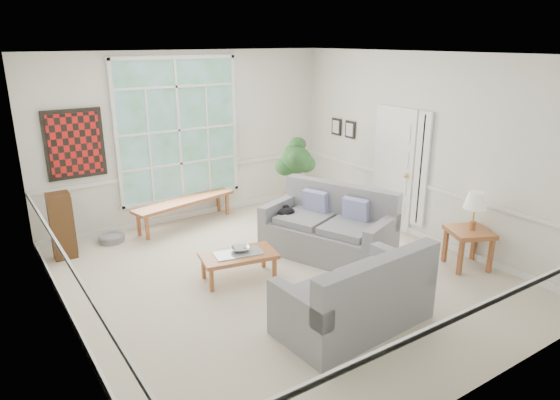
# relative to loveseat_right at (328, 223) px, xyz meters

# --- Properties ---
(floor) EXTENTS (5.50, 6.00, 0.01)m
(floor) POSITION_rel_loveseat_right_xyz_m (-0.98, -0.21, -0.53)
(floor) COLOR beige
(floor) RESTS_ON ground
(ceiling) EXTENTS (5.50, 6.00, 0.02)m
(ceiling) POSITION_rel_loveseat_right_xyz_m (-0.98, -0.21, 2.48)
(ceiling) COLOR white
(ceiling) RESTS_ON ground
(wall_back) EXTENTS (5.50, 0.02, 3.00)m
(wall_back) POSITION_rel_loveseat_right_xyz_m (-0.98, 2.79, 0.98)
(wall_back) COLOR silver
(wall_back) RESTS_ON ground
(wall_front) EXTENTS (5.50, 0.02, 3.00)m
(wall_front) POSITION_rel_loveseat_right_xyz_m (-0.98, -3.21, 0.98)
(wall_front) COLOR silver
(wall_front) RESTS_ON ground
(wall_left) EXTENTS (0.02, 6.00, 3.00)m
(wall_left) POSITION_rel_loveseat_right_xyz_m (-3.73, -0.21, 0.98)
(wall_left) COLOR silver
(wall_left) RESTS_ON ground
(wall_right) EXTENTS (0.02, 6.00, 3.00)m
(wall_right) POSITION_rel_loveseat_right_xyz_m (1.77, -0.21, 0.98)
(wall_right) COLOR silver
(wall_right) RESTS_ON ground
(window_back) EXTENTS (2.30, 0.08, 2.40)m
(window_back) POSITION_rel_loveseat_right_xyz_m (-1.18, 2.75, 1.13)
(window_back) COLOR white
(window_back) RESTS_ON wall_back
(entry_door) EXTENTS (0.08, 0.90, 2.10)m
(entry_door) POSITION_rel_loveseat_right_xyz_m (1.73, 0.39, 0.53)
(entry_door) COLOR white
(entry_door) RESTS_ON floor
(door_sidelight) EXTENTS (0.08, 0.26, 1.90)m
(door_sidelight) POSITION_rel_loveseat_right_xyz_m (1.73, -0.24, 0.63)
(door_sidelight) COLOR white
(door_sidelight) RESTS_ON wall_right
(wall_art) EXTENTS (0.90, 0.06, 1.10)m
(wall_art) POSITION_rel_loveseat_right_xyz_m (-2.93, 2.74, 1.08)
(wall_art) COLOR maroon
(wall_art) RESTS_ON wall_back
(wall_frame_near) EXTENTS (0.04, 0.26, 0.32)m
(wall_frame_near) POSITION_rel_loveseat_right_xyz_m (1.73, 1.54, 1.03)
(wall_frame_near) COLOR black
(wall_frame_near) RESTS_ON wall_right
(wall_frame_far) EXTENTS (0.04, 0.26, 0.32)m
(wall_frame_far) POSITION_rel_loveseat_right_xyz_m (1.73, 1.94, 1.03)
(wall_frame_far) COLOR black
(wall_frame_far) RESTS_ON wall_right
(loveseat_right) EXTENTS (1.64, 2.16, 1.04)m
(loveseat_right) POSITION_rel_loveseat_right_xyz_m (0.00, 0.00, 0.00)
(loveseat_right) COLOR gray
(loveseat_right) RESTS_ON floor
(loveseat_front) EXTENTS (1.84, 1.03, 0.97)m
(loveseat_front) POSITION_rel_loveseat_right_xyz_m (-1.00, -1.72, -0.04)
(loveseat_front) COLOR gray
(loveseat_front) RESTS_ON floor
(coffee_table) EXTENTS (1.11, 0.74, 0.38)m
(coffee_table) POSITION_rel_loveseat_right_xyz_m (-1.53, 0.04, -0.33)
(coffee_table) COLOR #9A552D
(coffee_table) RESTS_ON floor
(pewter_bowl) EXTENTS (0.41, 0.41, 0.08)m
(pewter_bowl) POSITION_rel_loveseat_right_xyz_m (-1.47, 0.10, -0.10)
(pewter_bowl) COLOR #A1A2A7
(pewter_bowl) RESTS_ON coffee_table
(window_bench) EXTENTS (1.98, 0.80, 0.45)m
(window_bench) POSITION_rel_loveseat_right_xyz_m (-1.28, 2.44, -0.29)
(window_bench) COLOR #9A552D
(window_bench) RESTS_ON floor
(end_table) EXTENTS (0.48, 0.48, 0.47)m
(end_table) POSITION_rel_loveseat_right_xyz_m (0.58, 1.53, -0.28)
(end_table) COLOR #9A552D
(end_table) RESTS_ON floor
(houseplant) EXTENTS (0.69, 0.69, 1.05)m
(houseplant) POSITION_rel_loveseat_right_xyz_m (0.53, 1.57, 0.48)
(houseplant) COLOR #244D22
(houseplant) RESTS_ON end_table
(side_table) EXTENTS (0.76, 0.76, 0.58)m
(side_table) POSITION_rel_loveseat_right_xyz_m (1.42, -1.46, -0.23)
(side_table) COLOR #9A552D
(side_table) RESTS_ON floor
(table_lamp) EXTENTS (0.45, 0.45, 0.55)m
(table_lamp) POSITION_rel_loveseat_right_xyz_m (1.45, -1.47, 0.34)
(table_lamp) COLOR white
(table_lamp) RESTS_ON side_table
(pet_bed) EXTENTS (0.48, 0.48, 0.13)m
(pet_bed) POSITION_rel_loveseat_right_xyz_m (-2.62, 2.38, -0.46)
(pet_bed) COLOR slate
(pet_bed) RESTS_ON floor
(floor_speaker) EXTENTS (0.32, 0.26, 1.03)m
(floor_speaker) POSITION_rel_loveseat_right_xyz_m (-3.38, 2.13, -0.01)
(floor_speaker) COLOR #442913
(floor_speaker) RESTS_ON floor
(cat) EXTENTS (0.36, 0.33, 0.14)m
(cat) POSITION_rel_loveseat_right_xyz_m (-0.36, 0.59, 0.08)
(cat) COLOR black
(cat) RESTS_ON loveseat_right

